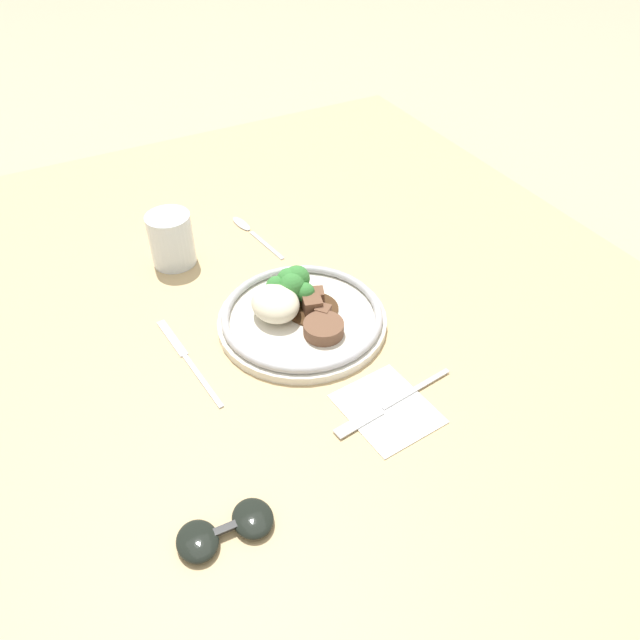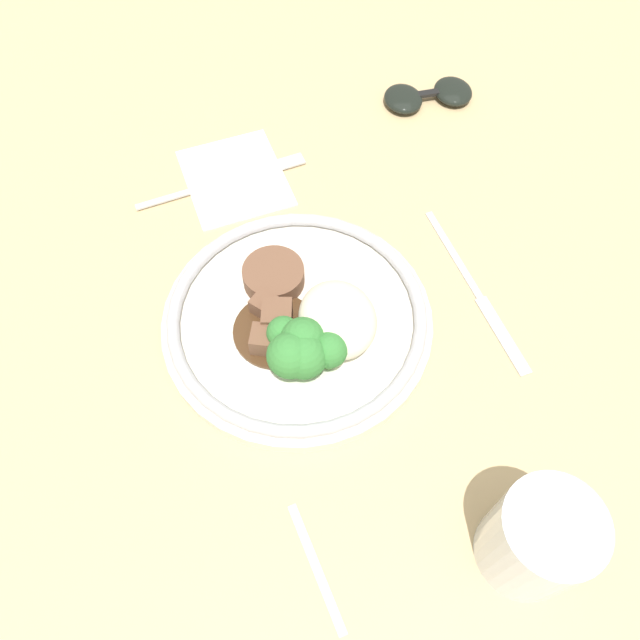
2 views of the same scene
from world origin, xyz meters
The scene contains 9 objects.
ground_plane centered at (0.00, 0.00, 0.00)m, with size 8.00×8.00×0.00m, color tan.
dining_table centered at (0.00, 0.00, 0.02)m, with size 1.39×1.22×0.04m.
napkin centered at (-0.21, -0.05, 0.04)m, with size 0.13×0.12×0.00m.
plate centered at (0.00, -0.03, 0.06)m, with size 0.25×0.25×0.06m.
juice_glass centered at (0.24, 0.09, 0.08)m, with size 0.07×0.07×0.09m.
fork centered at (-0.21, -0.05, 0.04)m, with size 0.04×0.19×0.00m.
knife centered at (0.00, 0.15, 0.04)m, with size 0.20×0.03×0.00m.
spoon centered at (0.27, -0.06, 0.04)m, with size 0.16×0.04×0.01m.
sunglasses centered at (-0.28, 0.20, 0.05)m, with size 0.06×0.11×0.02m.
Camera 1 is at (-0.64, 0.28, 0.66)m, focal length 35.00 mm.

